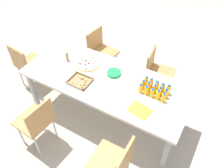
{
  "coord_description": "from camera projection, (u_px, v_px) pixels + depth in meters",
  "views": [
    {
      "loc": [
        -1.18,
        1.88,
        2.82
      ],
      "look_at": [
        -0.13,
        0.05,
        0.76
      ],
      "focal_mm": 37.01,
      "sensor_mm": 36.0,
      "label": 1
    }
  ],
  "objects": [
    {
      "name": "fruit_pizza",
      "position": [
        88.0,
        63.0,
        3.26
      ],
      "size": [
        0.36,
        0.36,
        0.05
      ],
      "color": "tan",
      "rests_on": "party_table"
    },
    {
      "name": "chair_far_right",
      "position": [
        37.0,
        121.0,
        2.86
      ],
      "size": [
        0.43,
        0.43,
        0.83
      ],
      "rotation": [
        0.0,
        0.0,
        -1.65
      ],
      "color": "#B7844C",
      "rests_on": "ground_plane"
    },
    {
      "name": "juice_bottle_1",
      "position": [
        162.0,
        88.0,
        2.83
      ],
      "size": [
        0.06,
        0.06,
        0.14
      ],
      "color": "#FAAD14",
      "rests_on": "party_table"
    },
    {
      "name": "juice_bottle_7",
      "position": [
        155.0,
        89.0,
        2.81
      ],
      "size": [
        0.05,
        0.05,
        0.14
      ],
      "color": "#F9AD14",
      "rests_on": "party_table"
    },
    {
      "name": "juice_bottle_12",
      "position": [
        152.0,
        93.0,
        2.77
      ],
      "size": [
        0.05,
        0.05,
        0.13
      ],
      "color": "#FAAB14",
      "rests_on": "party_table"
    },
    {
      "name": "cardboard_tube",
      "position": [
        67.0,
        57.0,
        3.27
      ],
      "size": [
        0.04,
        0.04,
        0.14
      ],
      "primitive_type": "cylinder",
      "color": "#9E7A56",
      "rests_on": "party_table"
    },
    {
      "name": "juice_bottle_0",
      "position": [
        168.0,
        90.0,
        2.81
      ],
      "size": [
        0.06,
        0.06,
        0.15
      ],
      "color": "#FAAC14",
      "rests_on": "party_table"
    },
    {
      "name": "juice_bottle_13",
      "position": [
        146.0,
        90.0,
        2.8
      ],
      "size": [
        0.06,
        0.06,
        0.13
      ],
      "color": "#FAAE14",
      "rests_on": "party_table"
    },
    {
      "name": "juice_bottle_3",
      "position": [
        151.0,
        83.0,
        2.89
      ],
      "size": [
        0.06,
        0.06,
        0.14
      ],
      "color": "#F9AB14",
      "rests_on": "party_table"
    },
    {
      "name": "juice_bottle_8",
      "position": [
        148.0,
        87.0,
        2.84
      ],
      "size": [
        0.06,
        0.06,
        0.15
      ],
      "color": "#F9AE14",
      "rests_on": "party_table"
    },
    {
      "name": "juice_bottle_2",
      "position": [
        157.0,
        86.0,
        2.86
      ],
      "size": [
        0.06,
        0.06,
        0.13
      ],
      "color": "#F9AC14",
      "rests_on": "party_table"
    },
    {
      "name": "snack_tray",
      "position": [
        80.0,
        81.0,
        2.99
      ],
      "size": [
        0.28,
        0.25,
        0.04
      ],
      "color": "olive",
      "rests_on": "party_table"
    },
    {
      "name": "napkin_stack",
      "position": [
        66.0,
        49.0,
        3.51
      ],
      "size": [
        0.15,
        0.15,
        0.01
      ],
      "primitive_type": "cube",
      "color": "white",
      "rests_on": "party_table"
    },
    {
      "name": "party_table",
      "position": [
        106.0,
        83.0,
        3.08
      ],
      "size": [
        2.25,
        0.93,
        0.74
      ],
      "color": "silver",
      "rests_on": "ground_plane"
    },
    {
      "name": "juice_bottle_6",
      "position": [
        160.0,
        91.0,
        2.79
      ],
      "size": [
        0.06,
        0.06,
        0.14
      ],
      "color": "#F9AD14",
      "rests_on": "party_table"
    },
    {
      "name": "chair_end",
      "position": [
        27.0,
        63.0,
        3.67
      ],
      "size": [
        0.44,
        0.44,
        0.83
      ],
      "rotation": [
        0.0,
        0.0,
        3.03
      ],
      "color": "#B7844C",
      "rests_on": "ground_plane"
    },
    {
      "name": "plate_stack",
      "position": [
        114.0,
        73.0,
        3.1
      ],
      "size": [
        0.19,
        0.19,
        0.04
      ],
      "color": "#1E8C4C",
      "rests_on": "party_table"
    },
    {
      "name": "juice_bottle_11",
      "position": [
        158.0,
        95.0,
        2.74
      ],
      "size": [
        0.06,
        0.06,
        0.15
      ],
      "color": "#F9AE14",
      "rests_on": "party_table"
    },
    {
      "name": "juice_bottle_14",
      "position": [
        140.0,
        88.0,
        2.83
      ],
      "size": [
        0.05,
        0.05,
        0.13
      ],
      "color": "#F9AD14",
      "rests_on": "party_table"
    },
    {
      "name": "chair_near_right",
      "position": [
        100.0,
        49.0,
        3.93
      ],
      "size": [
        0.44,
        0.44,
        0.83
      ],
      "rotation": [
        0.0,
        0.0,
        1.45
      ],
      "color": "#B7844C",
      "rests_on": "ground_plane"
    },
    {
      "name": "juice_bottle_5",
      "position": [
        166.0,
        94.0,
        2.76
      ],
      "size": [
        0.06,
        0.06,
        0.14
      ],
      "color": "#F9AC14",
      "rests_on": "party_table"
    },
    {
      "name": "paper_folder",
      "position": [
        140.0,
        110.0,
        2.66
      ],
      "size": [
        0.29,
        0.24,
        0.01
      ],
      "primitive_type": "cube",
      "rotation": [
        0.0,
        0.0,
        -0.17
      ],
      "color": "yellow",
      "rests_on": "party_table"
    },
    {
      "name": "ground_plane",
      "position": [
        107.0,
        115.0,
        3.56
      ],
      "size": [
        12.0,
        12.0,
        0.0
      ],
      "primitive_type": "plane",
      "color": "#B2A899"
    },
    {
      "name": "juice_bottle_10",
      "position": [
        164.0,
        98.0,
        2.72
      ],
      "size": [
        0.06,
        0.06,
        0.14
      ],
      "color": "#F9AD14",
      "rests_on": "party_table"
    },
    {
      "name": "juice_bottle_4",
      "position": [
        146.0,
        81.0,
        2.92
      ],
      "size": [
        0.06,
        0.06,
        0.14
      ],
      "color": "#FAAD14",
      "rests_on": "party_table"
    },
    {
      "name": "juice_bottle_9",
      "position": [
        143.0,
        85.0,
        2.86
      ],
      "size": [
        0.05,
        0.05,
        0.15
      ],
      "color": "#F9AE14",
      "rests_on": "party_table"
    },
    {
      "name": "chair_far_left",
      "position": [
        115.0,
        162.0,
        2.47
      ],
      "size": [
        0.41,
        0.41,
        0.83
      ],
      "rotation": [
        0.0,
        0.0,
        -1.55
      ],
      "color": "#B7844C",
      "rests_on": "ground_plane"
    },
    {
      "name": "chair_near_left",
      "position": [
        157.0,
        70.0,
        3.54
      ],
      "size": [
        0.44,
        0.44,
        0.83
      ],
      "rotation": [
        0.0,
        0.0,
        1.68
      ],
      "color": "#B7844C",
      "rests_on": "ground_plane"
    }
  ]
}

